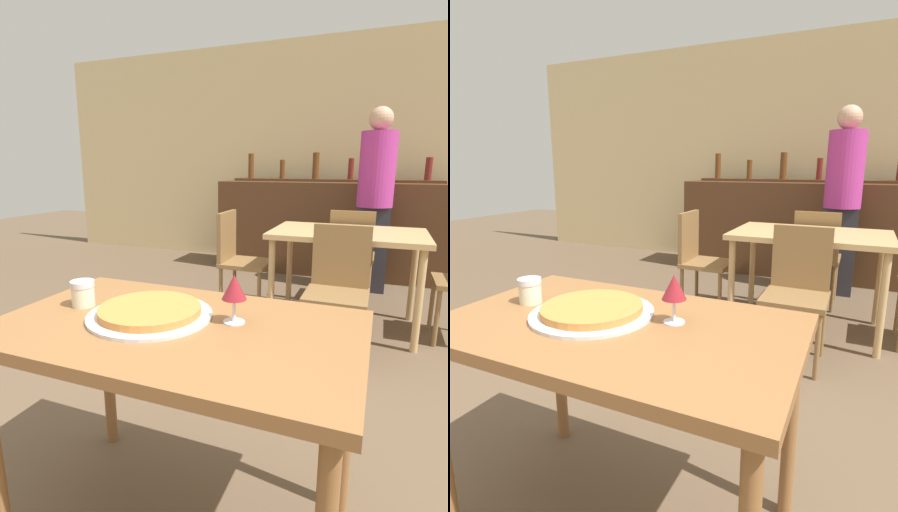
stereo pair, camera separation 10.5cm
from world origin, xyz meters
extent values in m
cube|color=#D1B784|center=(0.00, 4.28, 1.40)|extent=(8.00, 0.05, 2.80)
cube|color=brown|center=(0.00, 0.00, 0.76)|extent=(1.16, 0.70, 0.04)
cylinder|color=brown|center=(-0.52, 0.29, 0.37)|extent=(0.05, 0.05, 0.74)
cylinder|color=brown|center=(0.52, 0.29, 0.37)|extent=(0.05, 0.05, 0.74)
cube|color=tan|center=(0.35, 2.14, 0.75)|extent=(1.15, 0.76, 0.04)
cylinder|color=tan|center=(-0.17, 1.82, 0.37)|extent=(0.05, 0.05, 0.73)
cylinder|color=tan|center=(0.86, 1.82, 0.37)|extent=(0.05, 0.05, 0.73)
cylinder|color=tan|center=(-0.17, 2.46, 0.37)|extent=(0.05, 0.05, 0.73)
cylinder|color=tan|center=(0.86, 2.46, 0.37)|extent=(0.05, 0.05, 0.73)
cube|color=#4C2D19|center=(0.00, 3.77, 0.54)|extent=(2.60, 0.56, 1.08)
cube|color=#4C2D19|center=(0.00, 3.91, 1.10)|extent=(2.39, 0.24, 0.03)
cylinder|color=#5B3314|center=(-1.02, 3.91, 1.26)|extent=(0.07, 0.07, 0.31)
cylinder|color=#5B3314|center=(-0.61, 3.91, 1.22)|extent=(0.06, 0.06, 0.23)
cylinder|color=#5B3314|center=(-0.20, 3.91, 1.26)|extent=(0.08, 0.08, 0.31)
cylinder|color=maroon|center=(0.20, 3.91, 1.23)|extent=(0.07, 0.07, 0.24)
cylinder|color=#9999A3|center=(0.61, 3.91, 1.26)|extent=(0.07, 0.07, 0.30)
cube|color=olive|center=(0.35, 1.51, 0.44)|extent=(0.40, 0.40, 0.04)
cube|color=olive|center=(0.35, 1.69, 0.67)|extent=(0.38, 0.04, 0.42)
cylinder|color=olive|center=(0.18, 1.34, 0.21)|extent=(0.03, 0.03, 0.42)
cylinder|color=olive|center=(0.52, 1.34, 0.21)|extent=(0.03, 0.03, 0.42)
cylinder|color=olive|center=(0.18, 1.68, 0.21)|extent=(0.03, 0.03, 0.42)
cylinder|color=olive|center=(0.52, 1.68, 0.21)|extent=(0.03, 0.03, 0.42)
cube|color=olive|center=(0.35, 2.77, 0.44)|extent=(0.40, 0.40, 0.04)
cube|color=olive|center=(0.35, 2.59, 0.67)|extent=(0.38, 0.04, 0.42)
cylinder|color=olive|center=(0.52, 2.94, 0.21)|extent=(0.03, 0.03, 0.42)
cylinder|color=olive|center=(0.18, 2.94, 0.21)|extent=(0.03, 0.03, 0.42)
cylinder|color=olive|center=(0.52, 2.60, 0.21)|extent=(0.03, 0.03, 0.42)
cylinder|color=olive|center=(0.18, 2.60, 0.21)|extent=(0.03, 0.03, 0.42)
cube|color=olive|center=(-0.48, 2.14, 0.44)|extent=(0.40, 0.40, 0.04)
cube|color=olive|center=(-0.66, 2.14, 0.67)|extent=(0.04, 0.38, 0.42)
cylinder|color=olive|center=(-0.31, 1.97, 0.21)|extent=(0.03, 0.03, 0.42)
cylinder|color=olive|center=(-0.31, 2.31, 0.21)|extent=(0.03, 0.03, 0.42)
cylinder|color=olive|center=(-0.65, 1.97, 0.21)|extent=(0.03, 0.03, 0.42)
cylinder|color=olive|center=(-0.65, 2.31, 0.21)|extent=(0.03, 0.03, 0.42)
cylinder|color=olive|center=(1.00, 2.31, 0.21)|extent=(0.03, 0.03, 0.42)
cylinder|color=silver|center=(-0.11, 0.02, 0.78)|extent=(0.41, 0.41, 0.01)
cylinder|color=#CC7A38|center=(-0.11, 0.02, 0.80)|extent=(0.34, 0.34, 0.02)
cylinder|color=beige|center=(-0.39, 0.03, 0.81)|extent=(0.08, 0.08, 0.07)
cylinder|color=silver|center=(-0.39, 0.03, 0.86)|extent=(0.08, 0.08, 0.02)
cube|color=#2D2D38|center=(0.50, 3.19, 0.43)|extent=(0.32, 0.18, 0.87)
cylinder|color=#B2338C|center=(0.50, 3.19, 1.23)|extent=(0.34, 0.34, 0.72)
sphere|color=tan|center=(0.50, 3.19, 1.70)|extent=(0.22, 0.22, 0.22)
cylinder|color=silver|center=(0.17, 0.08, 0.78)|extent=(0.07, 0.07, 0.00)
cylinder|color=silver|center=(0.17, 0.08, 0.82)|extent=(0.01, 0.01, 0.07)
cone|color=maroon|center=(0.17, 0.08, 0.90)|extent=(0.08, 0.08, 0.08)
camera|label=1|loc=(0.58, -1.05, 1.27)|focal=28.00mm
camera|label=2|loc=(0.68, -1.01, 1.27)|focal=28.00mm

